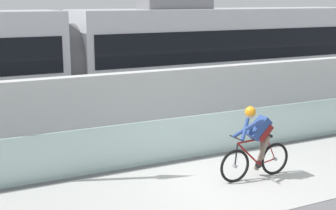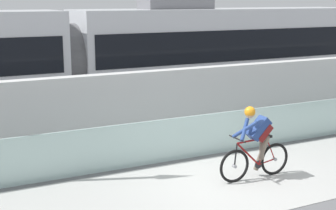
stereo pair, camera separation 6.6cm
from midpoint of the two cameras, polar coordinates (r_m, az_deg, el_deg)
The scene contains 8 objects.
ground_plane at distance 10.45m, azimuth 7.58°, elevation -9.00°, with size 200.00×200.00×0.00m, color slate.
bike_path_deck at distance 10.45m, azimuth 7.58°, elevation -8.96°, with size 32.00×3.20×0.01m, color beige.
glass_parapet at distance 11.77m, azimuth 2.58°, elevation -3.76°, with size 32.00×0.05×1.04m, color silver.
concrete_barrier_wall at distance 13.22m, azimuth -1.23°, elevation -0.01°, with size 32.00×0.36×1.91m, color silver.
tram_rail_near at distance 15.65m, azimuth -5.14°, elevation -1.67°, with size 32.00×0.08×0.01m, color #595654.
tram_rail_far at distance 16.96m, azimuth -6.94°, elevation -0.61°, with size 32.00×0.08×0.01m, color #595654.
tram at distance 15.48m, azimuth -11.88°, elevation 5.07°, with size 22.56×2.54×3.81m.
cyclist_on_bike at distance 10.50m, azimuth 10.15°, elevation -4.47°, with size 1.77×0.58×1.61m.
Camera 1 is at (-5.59, -7.98, 3.79)m, focal length 51.89 mm.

